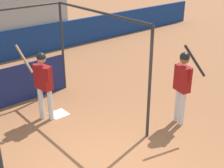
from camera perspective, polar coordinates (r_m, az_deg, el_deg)
name	(u,v)px	position (r m, az deg, el deg)	size (l,w,h in m)	color
batting_cage	(20,73)	(8.19, -16.45, 2.02)	(3.47, 3.63, 2.67)	#282828
home_plate	(59,114)	(8.43, -9.70, -5.42)	(0.44, 0.44, 0.02)	white
player_batter	(43,80)	(7.81, -12.52, 0.73)	(0.53, 0.87, 1.93)	silver
player_waiting	(183,81)	(7.62, 12.80, 0.49)	(0.48, 0.78, 2.15)	silver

